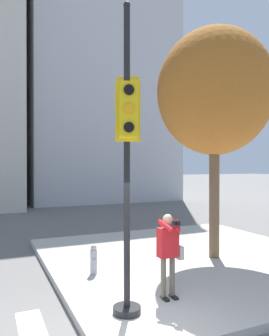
{
  "coord_description": "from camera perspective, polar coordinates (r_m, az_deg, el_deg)",
  "views": [
    {
      "loc": [
        -1.88,
        -4.55,
        2.8
      ],
      "look_at": [
        0.66,
        1.11,
        2.75
      ],
      "focal_mm": 35.0,
      "sensor_mm": 36.0,
      "label": 1
    }
  ],
  "objects": [
    {
      "name": "street_tree",
      "position": [
        9.86,
        13.75,
        12.66
      ],
      "size": [
        3.28,
        3.28,
        6.55
      ],
      "color": "brown",
      "rests_on": "sidewalk_corner"
    },
    {
      "name": "person_photographer",
      "position": [
        6.7,
        6.0,
        -13.69
      ],
      "size": [
        0.58,
        0.54,
        1.67
      ],
      "color": "black",
      "rests_on": "sidewalk_corner"
    },
    {
      "name": "building_right",
      "position": [
        30.25,
        -7.25,
        16.26
      ],
      "size": [
        11.65,
        11.53,
        22.05
      ],
      "color": "#BCBCC1",
      "rests_on": "ground_plane"
    },
    {
      "name": "fire_hydrant",
      "position": [
        8.28,
        -7.12,
        -15.52
      ],
      "size": [
        0.17,
        0.23,
        0.72
      ],
      "color": "#99999E",
      "rests_on": "sidewalk_corner"
    },
    {
      "name": "sidewalk_corner",
      "position": [
        10.06,
        9.55,
        -15.23
      ],
      "size": [
        8.0,
        8.0,
        0.17
      ],
      "color": "#BCB7AD",
      "rests_on": "ground_plane"
    },
    {
      "name": "traffic_signal_pole",
      "position": [
        5.81,
        -1.17,
        4.21
      ],
      "size": [
        0.7,
        1.11,
        5.53
      ],
      "color": "black",
      "rests_on": "sidewalk_corner"
    }
  ]
}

